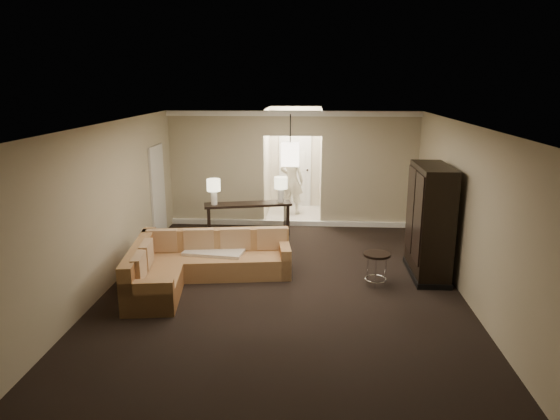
# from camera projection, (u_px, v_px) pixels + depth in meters

# --- Properties ---
(ground) EXTENTS (8.00, 8.00, 0.00)m
(ground) POSITION_uv_depth(u_px,v_px,m) (283.00, 290.00, 8.55)
(ground) COLOR black
(ground) RESTS_ON ground
(wall_back) EXTENTS (6.00, 0.04, 2.80)m
(wall_back) POSITION_uv_depth(u_px,v_px,m) (292.00, 169.00, 12.06)
(wall_back) COLOR #B8A98B
(wall_back) RESTS_ON ground
(wall_front) EXTENTS (6.00, 0.04, 2.80)m
(wall_front) POSITION_uv_depth(u_px,v_px,m) (257.00, 327.00, 4.33)
(wall_front) COLOR #B8A98B
(wall_front) RESTS_ON ground
(wall_left) EXTENTS (0.04, 8.00, 2.80)m
(wall_left) POSITION_uv_depth(u_px,v_px,m) (105.00, 208.00, 8.38)
(wall_left) COLOR #B8A98B
(wall_left) RESTS_ON ground
(wall_right) EXTENTS (0.04, 8.00, 2.80)m
(wall_right) POSITION_uv_depth(u_px,v_px,m) (469.00, 214.00, 8.02)
(wall_right) COLOR #B8A98B
(wall_right) RESTS_ON ground
(ceiling) EXTENTS (6.00, 8.00, 0.02)m
(ceiling) POSITION_uv_depth(u_px,v_px,m) (283.00, 125.00, 7.85)
(ceiling) COLOR white
(ceiling) RESTS_ON wall_back
(crown_molding) EXTENTS (6.00, 0.10, 0.12)m
(crown_molding) POSITION_uv_depth(u_px,v_px,m) (293.00, 114.00, 11.68)
(crown_molding) COLOR white
(crown_molding) RESTS_ON wall_back
(baseboard) EXTENTS (6.00, 0.10, 0.12)m
(baseboard) POSITION_uv_depth(u_px,v_px,m) (292.00, 223.00, 12.35)
(baseboard) COLOR white
(baseboard) RESTS_ON ground
(side_door) EXTENTS (0.05, 0.90, 2.10)m
(side_door) POSITION_uv_depth(u_px,v_px,m) (158.00, 192.00, 11.17)
(side_door) COLOR silver
(side_door) RESTS_ON ground
(foyer) EXTENTS (1.44, 2.02, 2.80)m
(foyer) POSITION_uv_depth(u_px,v_px,m) (294.00, 164.00, 13.38)
(foyer) COLOR beige
(foyer) RESTS_ON ground
(sectional_sofa) EXTENTS (2.81, 2.42, 0.81)m
(sectional_sofa) POSITION_uv_depth(u_px,v_px,m) (196.00, 264.00, 8.82)
(sectional_sofa) COLOR brown
(sectional_sofa) RESTS_ON ground
(coffee_table) EXTENTS (1.22, 1.22, 0.46)m
(coffee_table) POSITION_uv_depth(u_px,v_px,m) (219.00, 256.00, 9.54)
(coffee_table) COLOR beige
(coffee_table) RESTS_ON ground
(console_table) EXTENTS (2.03, 0.88, 0.76)m
(console_table) POSITION_uv_depth(u_px,v_px,m) (248.00, 216.00, 11.46)
(console_table) COLOR black
(console_table) RESTS_ON ground
(armoire) EXTENTS (0.61, 1.42, 2.04)m
(armoire) POSITION_uv_depth(u_px,v_px,m) (429.00, 224.00, 8.97)
(armoire) COLOR black
(armoire) RESTS_ON ground
(drink_table) EXTENTS (0.47, 0.47, 0.58)m
(drink_table) POSITION_uv_depth(u_px,v_px,m) (376.00, 262.00, 8.66)
(drink_table) COLOR black
(drink_table) RESTS_ON ground
(table_lamp_left) EXTENTS (0.31, 0.31, 0.58)m
(table_lamp_left) POSITION_uv_depth(u_px,v_px,m) (214.00, 188.00, 11.17)
(table_lamp_left) COLOR white
(table_lamp_left) RESTS_ON console_table
(table_lamp_right) EXTENTS (0.31, 0.31, 0.58)m
(table_lamp_right) POSITION_uv_depth(u_px,v_px,m) (281.00, 185.00, 11.41)
(table_lamp_right) COLOR white
(table_lamp_right) RESTS_ON console_table
(pendant_light) EXTENTS (0.38, 0.38, 1.09)m
(pendant_light) POSITION_uv_depth(u_px,v_px,m) (290.00, 154.00, 10.67)
(pendant_light) COLOR black
(pendant_light) RESTS_ON ceiling
(person) EXTENTS (0.84, 0.69, 1.99)m
(person) POSITION_uv_depth(u_px,v_px,m) (292.00, 177.00, 13.26)
(person) COLOR beige
(person) RESTS_ON ground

